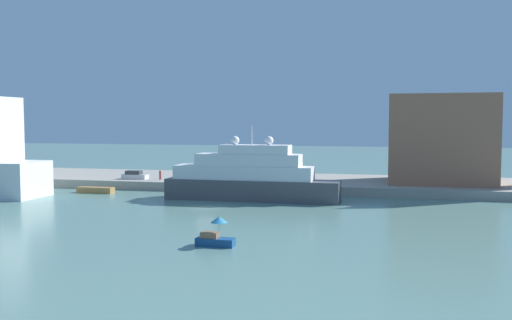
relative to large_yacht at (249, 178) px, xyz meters
name	(u,v)px	position (x,y,z in m)	size (l,w,h in m)	color
ground	(205,208)	(-4.05, -8.88, -3.37)	(400.00, 400.00, 0.00)	slate
quay_dock	(253,182)	(-4.05, 18.30, -2.62)	(110.00, 22.36, 1.50)	gray
large_yacht	(249,178)	(0.00, 0.00, 0.00)	(26.31, 4.79, 11.20)	#4C4C51
small_motorboat	(215,236)	(4.64, -30.87, -2.38)	(3.67, 1.60, 2.83)	navy
work_barge	(96,190)	(-26.96, 2.13, -2.88)	(6.18, 1.66, 0.97)	olive
harbor_building	(440,139)	(28.65, 18.08, 5.52)	(16.89, 14.19, 14.78)	#9E664C
parked_car	(135,175)	(-24.34, 11.25, -1.23)	(4.58, 1.87, 1.49)	silver
person_figure	(160,175)	(-19.26, 10.97, -1.03)	(0.36, 0.36, 1.79)	maroon
mooring_bollard	(234,181)	(-4.92, 8.75, -1.44)	(0.38, 0.38, 0.86)	black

